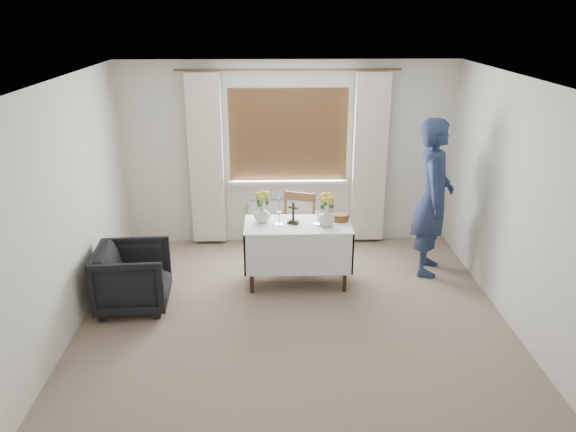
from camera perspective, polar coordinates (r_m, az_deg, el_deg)
The scene contains 12 objects.
ground at distance 5.83m, azimuth 0.75°, elevation -11.95°, with size 5.00×5.00×0.00m, color gray.
altar_table at distance 6.66m, azimuth 0.98°, elevation -3.86°, with size 1.24×0.64×0.76m, color white.
wooden_chair at distance 7.03m, azimuth 0.70°, elevation -1.67°, with size 0.44×0.44×0.96m, color brown, non-canonical shape.
armchair at distance 6.39m, azimuth -15.44°, elevation -6.02°, with size 0.75×0.78×0.71m, color black.
person at distance 6.99m, azimuth 14.50°, elevation 1.83°, with size 0.71×0.46×1.94m, color navy.
radiator at distance 7.87m, azimuth 0.02°, elevation -0.58°, with size 1.10×0.10×0.60m, color silver.
wooden_cross at distance 6.48m, azimuth 0.54°, elevation 0.32°, with size 0.12×0.09×0.26m, color black, non-canonical shape.
candlestick_left at distance 6.43m, azimuth -0.92°, elevation 0.49°, with size 0.09×0.09×0.33m, color silver, non-canonical shape.
candlestick_right at distance 6.45m, azimuth 3.01°, elevation 0.50°, with size 0.09×0.09×0.32m, color silver, non-canonical shape.
flower_vase_left at distance 6.55m, azimuth -2.65°, elevation 0.24°, with size 0.19×0.19×0.20m, color silver.
flower_vase_right at distance 6.45m, azimuth 3.90°, elevation -0.09°, with size 0.20×0.20×0.21m, color silver.
wicker_basket at distance 6.65m, azimuth 5.27°, elevation -0.06°, with size 0.22×0.22×0.08m, color brown.
Camera 1 is at (-0.22, -4.92, 3.13)m, focal length 35.00 mm.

